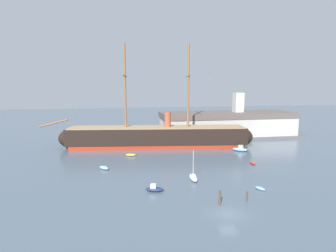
{
  "coord_description": "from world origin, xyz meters",
  "views": [
    {
      "loc": [
        -15.72,
        -37.08,
        18.53
      ],
      "look_at": [
        -3.41,
        29.84,
        8.79
      ],
      "focal_mm": 30.68,
      "sensor_mm": 36.0,
      "label": 1
    }
  ],
  "objects_px": {
    "dinghy_mid_left": "(104,168)",
    "mooring_piling_left_pair": "(247,196)",
    "motorboat_foreground_left": "(154,189)",
    "dinghy_mid_right": "(253,163)",
    "motorboat_distant_centre": "(160,134)",
    "seagull_in_flight": "(210,79)",
    "dinghy_far_right": "(254,138)",
    "sailboat_near_centre": "(193,177)",
    "tall_ship": "(157,137)",
    "dinghy_foreground_right": "(260,188)",
    "motorboat_alongside_stern": "(240,149)",
    "motorboat_far_left": "(69,144)",
    "dinghy_alongside_bow": "(131,155)",
    "dockside_warehouse_right": "(227,124)",
    "mooring_piling_nearest": "(220,198)"
  },
  "relations": [
    {
      "from": "dinghy_mid_left",
      "to": "mooring_piling_left_pair",
      "type": "relative_size",
      "value": 1.85
    },
    {
      "from": "motorboat_foreground_left",
      "to": "dinghy_mid_right",
      "type": "xyz_separation_m",
      "value": [
        25.22,
        13.29,
        -0.19
      ]
    },
    {
      "from": "motorboat_distant_centre",
      "to": "seagull_in_flight",
      "type": "relative_size",
      "value": 5.41
    },
    {
      "from": "dinghy_mid_left",
      "to": "motorboat_foreground_left",
      "type": "bearing_deg",
      "value": -59.11
    },
    {
      "from": "dinghy_far_right",
      "to": "dinghy_mid_right",
      "type": "bearing_deg",
      "value": -117.64
    },
    {
      "from": "sailboat_near_centre",
      "to": "dinghy_mid_left",
      "type": "xyz_separation_m",
      "value": [
        -17.6,
        10.53,
        -0.15
      ]
    },
    {
      "from": "mooring_piling_left_pair",
      "to": "motorboat_foreground_left",
      "type": "bearing_deg",
      "value": 153.64
    },
    {
      "from": "tall_ship",
      "to": "dinghy_foreground_right",
      "type": "xyz_separation_m",
      "value": [
        13.06,
        -37.99,
        -3.01
      ]
    },
    {
      "from": "dinghy_mid_right",
      "to": "seagull_in_flight",
      "type": "height_order",
      "value": "seagull_in_flight"
    },
    {
      "from": "dinghy_far_right",
      "to": "motorboat_alongside_stern",
      "type": "bearing_deg",
      "value": -128.26
    },
    {
      "from": "sailboat_near_centre",
      "to": "dinghy_mid_right",
      "type": "bearing_deg",
      "value": 26.68
    },
    {
      "from": "motorboat_alongside_stern",
      "to": "motorboat_far_left",
      "type": "bearing_deg",
      "value": 161.68
    },
    {
      "from": "motorboat_foreground_left",
      "to": "motorboat_far_left",
      "type": "distance_m",
      "value": 47.25
    },
    {
      "from": "tall_ship",
      "to": "sailboat_near_centre",
      "type": "xyz_separation_m",
      "value": [
        2.76,
        -30.61,
        -2.77
      ]
    },
    {
      "from": "dinghy_alongside_bow",
      "to": "dinghy_mid_left",
      "type": "bearing_deg",
      "value": -120.88
    },
    {
      "from": "dinghy_mid_right",
      "to": "dinghy_alongside_bow",
      "type": "relative_size",
      "value": 0.85
    },
    {
      "from": "dinghy_far_right",
      "to": "dockside_warehouse_right",
      "type": "distance_m",
      "value": 10.93
    },
    {
      "from": "motorboat_distant_centre",
      "to": "mooring_piling_nearest",
      "type": "bearing_deg",
      "value": -90.25
    },
    {
      "from": "motorboat_foreground_left",
      "to": "dinghy_far_right",
      "type": "xyz_separation_m",
      "value": [
        40.23,
        41.96,
        -0.13
      ]
    },
    {
      "from": "dinghy_foreground_right",
      "to": "sailboat_near_centre",
      "type": "height_order",
      "value": "sailboat_near_centre"
    },
    {
      "from": "motorboat_foreground_left",
      "to": "mooring_piling_nearest",
      "type": "height_order",
      "value": "mooring_piling_nearest"
    },
    {
      "from": "mooring_piling_nearest",
      "to": "dinghy_alongside_bow",
      "type": "bearing_deg",
      "value": 109.48
    },
    {
      "from": "seagull_in_flight",
      "to": "sailboat_near_centre",
      "type": "bearing_deg",
      "value": -171.29
    },
    {
      "from": "dinghy_mid_left",
      "to": "dinghy_alongside_bow",
      "type": "distance_m",
      "value": 12.7
    },
    {
      "from": "dinghy_foreground_right",
      "to": "sailboat_near_centre",
      "type": "bearing_deg",
      "value": 144.37
    },
    {
      "from": "motorboat_alongside_stern",
      "to": "seagull_in_flight",
      "type": "xyz_separation_m",
      "value": [
        -16.44,
        -21.11,
        19.04
      ]
    },
    {
      "from": "dinghy_foreground_right",
      "to": "dinghy_alongside_bow",
      "type": "bearing_deg",
      "value": 126.57
    },
    {
      "from": "dinghy_alongside_bow",
      "to": "motorboat_distant_centre",
      "type": "distance_m",
      "value": 30.85
    },
    {
      "from": "sailboat_near_centre",
      "to": "tall_ship",
      "type": "bearing_deg",
      "value": 95.15
    },
    {
      "from": "dinghy_mid_left",
      "to": "dinghy_mid_right",
      "type": "bearing_deg",
      "value": -3.46
    },
    {
      "from": "motorboat_foreground_left",
      "to": "sailboat_near_centre",
      "type": "bearing_deg",
      "value": 29.97
    },
    {
      "from": "tall_ship",
      "to": "sailboat_near_centre",
      "type": "distance_m",
      "value": 30.86
    },
    {
      "from": "motorboat_far_left",
      "to": "dinghy_mid_right",
      "type": "bearing_deg",
      "value": -32.53
    },
    {
      "from": "dinghy_far_right",
      "to": "motorboat_distant_centre",
      "type": "height_order",
      "value": "motorboat_distant_centre"
    },
    {
      "from": "motorboat_alongside_stern",
      "to": "dockside_warehouse_right",
      "type": "relative_size",
      "value": 0.08
    },
    {
      "from": "tall_ship",
      "to": "motorboat_foreground_left",
      "type": "relative_size",
      "value": 18.33
    },
    {
      "from": "motorboat_distant_centre",
      "to": "tall_ship",
      "type": "bearing_deg",
      "value": -101.45
    },
    {
      "from": "mooring_piling_nearest",
      "to": "mooring_piling_left_pair",
      "type": "bearing_deg",
      "value": 5.93
    },
    {
      "from": "motorboat_alongside_stern",
      "to": "dinghy_foreground_right",
      "type": "bearing_deg",
      "value": -107.77
    },
    {
      "from": "motorboat_far_left",
      "to": "mooring_piling_left_pair",
      "type": "distance_m",
      "value": 60.41
    },
    {
      "from": "sailboat_near_centre",
      "to": "dinghy_far_right",
      "type": "relative_size",
      "value": 1.87
    },
    {
      "from": "dinghy_alongside_bow",
      "to": "motorboat_far_left",
      "type": "distance_m",
      "value": 24.19
    },
    {
      "from": "dinghy_alongside_bow",
      "to": "sailboat_near_centre",
      "type": "bearing_deg",
      "value": -62.67
    },
    {
      "from": "sailboat_near_centre",
      "to": "motorboat_distant_centre",
      "type": "relative_size",
      "value": 1.2
    },
    {
      "from": "dinghy_far_right",
      "to": "dockside_warehouse_right",
      "type": "relative_size",
      "value": 0.06
    },
    {
      "from": "dinghy_foreground_right",
      "to": "dinghy_far_right",
      "type": "xyz_separation_m",
      "value": [
        21.53,
        44.5,
        0.09
      ]
    },
    {
      "from": "motorboat_foreground_left",
      "to": "dinghy_mid_right",
      "type": "distance_m",
      "value": 28.51
    },
    {
      "from": "sailboat_near_centre",
      "to": "dinghy_far_right",
      "type": "bearing_deg",
      "value": 49.38
    },
    {
      "from": "motorboat_foreground_left",
      "to": "dinghy_alongside_bow",
      "type": "relative_size",
      "value": 1.17
    },
    {
      "from": "tall_ship",
      "to": "dinghy_mid_right",
      "type": "bearing_deg",
      "value": -48.53
    }
  ]
}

